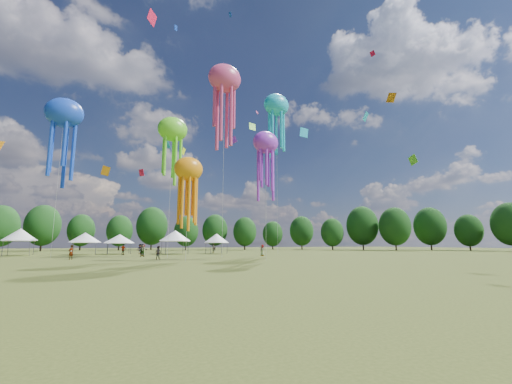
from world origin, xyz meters
name	(u,v)px	position (x,y,z in m)	size (l,w,h in m)	color
ground	(408,298)	(0.00, 0.00, 0.00)	(300.00, 300.00, 0.00)	#384416
spectator_near	(158,253)	(-3.39, 33.05, 0.80)	(0.78, 0.61, 1.60)	gray
spectators_far	(164,250)	(0.05, 48.92, 0.91)	(26.99, 22.72, 1.91)	gray
festival_tents	(126,237)	(-5.67, 54.91, 3.07)	(36.87, 9.92, 4.33)	#47474C
show_kites	(204,123)	(3.86, 39.69, 20.81)	(42.02, 24.73, 32.31)	#69EC26
small_kites	(187,76)	(1.27, 41.42, 28.97)	(62.05, 48.68, 45.94)	#69EC26
treeline	(134,220)	(-3.87, 62.51, 6.54)	(201.57, 95.24, 13.43)	#38281C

